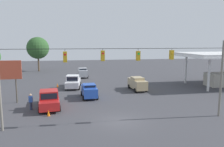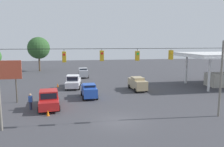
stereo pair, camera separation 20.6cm
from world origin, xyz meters
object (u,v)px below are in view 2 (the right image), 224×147
Objects in this scene: pickup_truck_red_parked_shoulder at (49,99)px; traffic_cone_nearest at (48,113)px; pedestrian at (31,101)px; pickup_truck_white_withflow_far at (73,82)px; roadside_billboard at (0,72)px; sedan_silver_withflow_deep at (83,72)px; sedan_tan_oncoming_far at (137,83)px; traffic_cone_second at (49,105)px; traffic_cone_fifth at (55,89)px; tree_horizon_right at (39,48)px; traffic_cone_third at (53,99)px; overhead_signal_span at (119,71)px; sedan_blue_withflow_mid at (89,91)px; traffic_cone_fourth at (55,93)px; gas_station at (222,62)px; traffic_cone_farthest at (58,85)px.

pickup_truck_red_parked_shoulder is 2.96m from traffic_cone_nearest.
pickup_truck_white_withflow_far is at bearing -112.98° from pedestrian.
roadside_billboard reaches higher than pickup_truck_red_parked_shoulder.
sedan_silver_withflow_deep is 2.22× the size of pedestrian.
sedan_tan_oncoming_far is (-9.70, 3.56, 0.08)m from pickup_truck_white_withflow_far.
pickup_truck_white_withflow_far is 8.87× the size of traffic_cone_second.
tree_horizon_right is at bearing -76.71° from traffic_cone_fifth.
sedan_tan_oncoming_far is at bearing -160.63° from traffic_cone_third.
pickup_truck_red_parked_shoulder is 9.23× the size of traffic_cone_second.
sedan_tan_oncoming_far is (-7.65, 13.74, 0.02)m from sedan_silver_withflow_deep.
pedestrian is (8.74, -5.52, -3.88)m from overhead_signal_span.
pedestrian is (6.68, 4.08, -0.05)m from sedan_blue_withflow_mid.
overhead_signal_span reaches higher than traffic_cone_fourth.
pickup_truck_red_parked_shoulder is at bearing -40.98° from overhead_signal_span.
pickup_truck_red_parked_shoulder is 9.23× the size of traffic_cone_fourth.
overhead_signal_span is 5.20× the size of sedan_blue_withflow_mid.
traffic_cone_fourth is 0.05× the size of gas_station.
traffic_cone_fifth is (4.80, 12.06, -0.72)m from sedan_silver_withflow_deep.
traffic_cone_nearest is (-0.17, 2.88, -0.67)m from pickup_truck_red_parked_shoulder.
roadside_billboard reaches higher than traffic_cone_nearest.
sedan_blue_withflow_mid is 8.33m from sedan_tan_oncoming_far.
traffic_cone_fifth is 1.00× the size of traffic_cone_farthest.
pedestrian is at bearing 27.18° from sedan_tan_oncoming_far.
sedan_blue_withflow_mid is 6.10m from traffic_cone_second.
gas_station reaches higher than traffic_cone_fifth.
pickup_truck_white_withflow_far is (2.05, -6.84, 0.01)m from sedan_blue_withflow_mid.
traffic_cone_fifth is 2.84m from traffic_cone_farthest.
tree_horizon_right is (5.85, -21.08, 5.54)m from traffic_cone_farthest.
sedan_tan_oncoming_far is at bearing -150.47° from traffic_cone_second.
sedan_blue_withflow_mid is at bearing 120.50° from traffic_cone_farthest.
pickup_truck_white_withflow_far is at bearing -145.65° from traffic_cone_fifth.
roadside_billboard is (10.57, 0.86, 2.83)m from sedan_blue_withflow_mid.
pedestrian is at bearing -32.29° from overhead_signal_span.
traffic_cone_fourth is 27.35m from gas_station.
pedestrian is (2.08, 3.05, 0.60)m from traffic_cone_third.
traffic_cone_fourth is at bearing -22.25° from sedan_blue_withflow_mid.
sedan_tan_oncoming_far is 7.32× the size of traffic_cone_third.
traffic_cone_farthest is 12.08m from pedestrian.
tree_horizon_right is (10.45, -11.86, 4.81)m from sedan_silver_withflow_deep.
traffic_cone_fourth is 6.34m from pedestrian.
gas_station reaches higher than traffic_cone_farthest.
sedan_tan_oncoming_far is 14.29m from traffic_cone_second.
gas_station is at bearing -164.63° from pedestrian.
overhead_signal_span is 32.83× the size of traffic_cone_farthest.
pedestrian is at bearing 72.43° from sedan_silver_withflow_deep.
pedestrian reaches higher than traffic_cone_nearest.
traffic_cone_second and traffic_cone_fourth have the same top height.
traffic_cone_third is 0.35× the size of pedestrian.
tree_horizon_right is (5.67, -32.55, 4.87)m from pickup_truck_red_parked_shoulder.
sedan_tan_oncoming_far reaches higher than traffic_cone_nearest.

